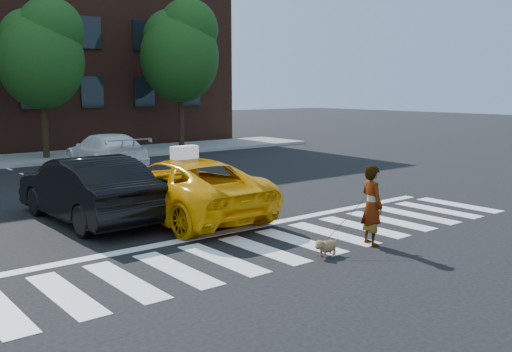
# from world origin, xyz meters

# --- Properties ---
(ground) EXTENTS (120.00, 120.00, 0.00)m
(ground) POSITION_xyz_m (0.00, 0.00, 0.00)
(ground) COLOR black
(ground) RESTS_ON ground
(crosswalk) EXTENTS (13.00, 2.40, 0.01)m
(crosswalk) POSITION_xyz_m (0.00, 0.00, 0.01)
(crosswalk) COLOR silver
(crosswalk) RESTS_ON ground
(stop_line) EXTENTS (12.00, 0.30, 0.01)m
(stop_line) POSITION_xyz_m (0.00, 1.60, 0.01)
(stop_line) COLOR silver
(stop_line) RESTS_ON ground
(sidewalk_far) EXTENTS (30.00, 4.00, 0.15)m
(sidewalk_far) POSITION_xyz_m (0.00, 17.50, 0.07)
(sidewalk_far) COLOR slate
(sidewalk_far) RESTS_ON ground
(tree_mid) EXTENTS (3.69, 3.69, 7.10)m
(tree_mid) POSITION_xyz_m (0.53, 17.00, 4.85)
(tree_mid) COLOR black
(tree_mid) RESTS_ON ground
(tree_right) EXTENTS (4.00, 4.00, 7.70)m
(tree_right) POSITION_xyz_m (7.53, 17.00, 5.26)
(tree_right) COLOR black
(tree_right) RESTS_ON ground
(taxi) EXTENTS (2.54, 5.39, 1.49)m
(taxi) POSITION_xyz_m (-0.73, 3.53, 0.74)
(taxi) COLOR #E99D04
(taxi) RESTS_ON ground
(black_sedan) EXTENTS (1.83, 4.88, 1.59)m
(black_sedan) POSITION_xyz_m (-2.73, 4.60, 0.80)
(black_sedan) COLOR black
(black_sedan) RESTS_ON ground
(white_suv) EXTENTS (2.29, 5.07, 1.44)m
(white_suv) POSITION_xyz_m (1.40, 12.71, 0.72)
(white_suv) COLOR white
(white_suv) RESTS_ON ground
(woman) EXTENTS (0.55, 0.69, 1.66)m
(woman) POSITION_xyz_m (0.99, -1.10, 0.83)
(woman) COLOR #999999
(woman) RESTS_ON ground
(dog) EXTENTS (0.60, 0.23, 0.34)m
(dog) POSITION_xyz_m (-0.32, -1.10, 0.20)
(dog) COLOR #96704C
(dog) RESTS_ON ground
(taxi_sign) EXTENTS (0.65, 0.29, 0.32)m
(taxi_sign) POSITION_xyz_m (-0.73, 3.33, 1.65)
(taxi_sign) COLOR white
(taxi_sign) RESTS_ON taxi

